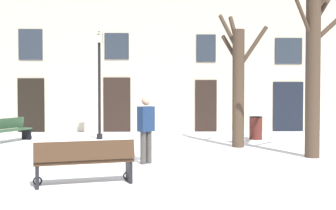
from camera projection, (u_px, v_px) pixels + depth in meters
name	position (u px, v px, depth m)	size (l,w,h in m)	color
ground_plane	(170.00, 158.00, 10.67)	(30.85, 30.85, 0.00)	white
building_facade	(164.00, 55.00, 18.06)	(19.28, 0.60, 6.72)	#BCB29E
tree_near_facade	(315.00, 60.00, 10.69)	(2.07, 2.30, 5.20)	#423326
tree_left_of_center	(238.00, 80.00, 12.82)	(1.42, 1.45, 4.33)	#423326
streetlamp	(99.00, 73.00, 14.97)	(0.30, 0.30, 3.99)	black
litter_bin	(256.00, 128.00, 14.91)	(0.49, 0.49, 0.85)	#4C1E19
bench_far_corner	(9.00, 130.00, 14.04)	(1.09, 1.91, 0.84)	#2D4C33
bench_near_center_tree	(85.00, 161.00, 7.50)	(1.88, 0.93, 0.84)	#3D2819
person_near_bench	(146.00, 127.00, 9.77)	(0.43, 0.42, 1.63)	#403D3A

